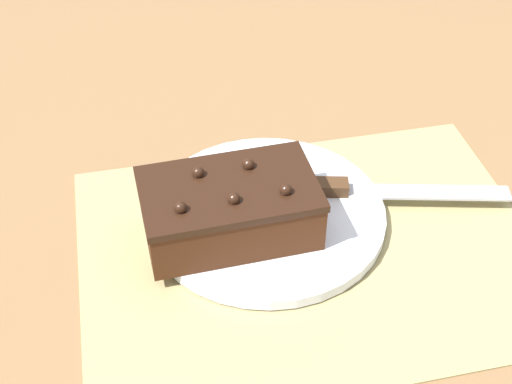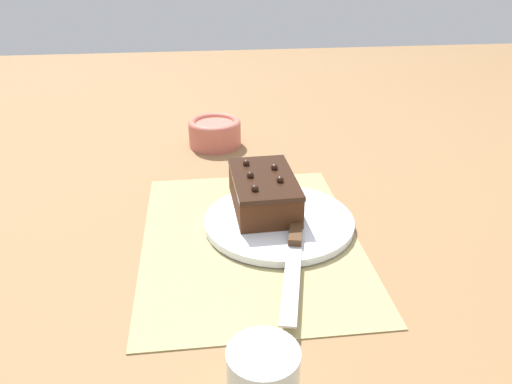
% 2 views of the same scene
% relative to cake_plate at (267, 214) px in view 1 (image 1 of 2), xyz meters
% --- Properties ---
extents(ground_plane, '(3.00, 3.00, 0.00)m').
position_rel_cake_plate_xyz_m(ground_plane, '(-0.03, 0.05, -0.01)').
color(ground_plane, olive).
extents(placemat_woven, '(0.46, 0.34, 0.00)m').
position_rel_cake_plate_xyz_m(placemat_woven, '(-0.03, 0.05, -0.01)').
color(placemat_woven, tan).
rests_on(placemat_woven, ground_plane).
extents(cake_plate, '(0.25, 0.25, 0.01)m').
position_rel_cake_plate_xyz_m(cake_plate, '(0.00, 0.00, 0.00)').
color(cake_plate, white).
rests_on(cake_plate, placemat_woven).
extents(chocolate_cake, '(0.17, 0.11, 0.07)m').
position_rel_cake_plate_xyz_m(chocolate_cake, '(0.04, 0.02, 0.04)').
color(chocolate_cake, '#472614').
rests_on(chocolate_cake, cake_plate).
extents(serving_knife, '(0.25, 0.08, 0.01)m').
position_rel_cake_plate_xyz_m(serving_knife, '(-0.09, -0.01, 0.01)').
color(serving_knife, '#472D19').
rests_on(serving_knife, cake_plate).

